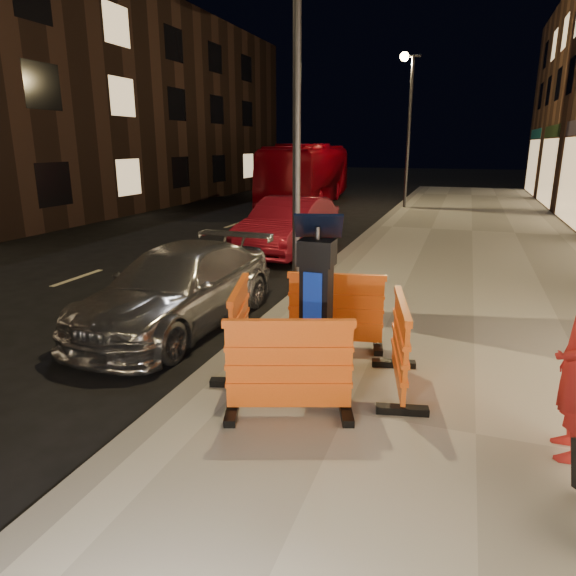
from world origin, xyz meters
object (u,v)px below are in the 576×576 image
(barrier_kerbside, at_px, (240,326))
(barrier_front, at_px, (289,368))
(barrier_bldgside, at_px, (400,346))
(bus_doubledecker, at_px, (308,203))
(car_silver, at_px, (181,325))
(car_red, at_px, (289,252))
(parking_kiosk, at_px, (316,302))
(barrier_back, at_px, (336,311))

(barrier_kerbside, bearing_deg, barrier_front, -150.96)
(barrier_bldgside, bearing_deg, bus_doubledecker, 7.73)
(barrier_kerbside, bearing_deg, bus_doubledecker, -1.60)
(car_silver, distance_m, car_red, 5.94)
(barrier_kerbside, xyz_separation_m, bus_doubledecker, (-4.78, 18.65, -0.65))
(barrier_front, relative_size, car_red, 0.30)
(car_silver, height_order, car_red, car_red)
(parking_kiosk, relative_size, barrier_back, 1.40)
(barrier_bldgside, distance_m, car_red, 8.27)
(parking_kiosk, distance_m, bus_doubledecker, 19.54)
(barrier_back, relative_size, car_red, 0.30)
(parking_kiosk, xyz_separation_m, car_red, (-2.82, 7.33, -1.05))
(car_silver, bearing_deg, barrier_front, -39.32)
(barrier_kerbside, xyz_separation_m, barrier_bldgside, (1.90, 0.00, 0.00))
(car_red, height_order, bus_doubledecker, bus_doubledecker)
(barrier_back, distance_m, car_red, 7.00)
(barrier_kerbside, distance_m, car_silver, 2.27)
(barrier_back, xyz_separation_m, barrier_kerbside, (-0.95, -0.95, 0.00))
(car_red, bearing_deg, barrier_bldgside, -60.53)
(barrier_back, relative_size, car_silver, 0.31)
(barrier_back, xyz_separation_m, car_silver, (-2.61, 0.44, -0.65))
(barrier_bldgside, bearing_deg, barrier_front, 123.04)
(barrier_front, bearing_deg, car_silver, 119.19)
(bus_doubledecker, bearing_deg, barrier_bldgside, -74.88)
(barrier_kerbside, bearing_deg, parking_kiosk, -105.96)
(parking_kiosk, height_order, barrier_front, parking_kiosk)
(barrier_front, relative_size, barrier_kerbside, 1.00)
(barrier_bldgside, height_order, bus_doubledecker, bus_doubledecker)
(parking_kiosk, bearing_deg, barrier_back, 76.04)
(barrier_front, relative_size, car_silver, 0.31)
(barrier_bldgside, xyz_separation_m, car_silver, (-3.56, 1.39, -0.65))
(bus_doubledecker, bearing_deg, barrier_back, -76.65)
(barrier_kerbside, relative_size, car_red, 0.30)
(barrier_front, distance_m, car_silver, 3.57)
(parking_kiosk, bearing_deg, car_red, 97.11)
(barrier_back, relative_size, barrier_bldgside, 1.00)
(barrier_back, distance_m, barrier_kerbside, 1.34)
(barrier_back, relative_size, bus_doubledecker, 0.13)
(parking_kiosk, height_order, barrier_bldgside, parking_kiosk)
(car_red, bearing_deg, bus_doubledecker, 106.60)
(barrier_kerbside, distance_m, bus_doubledecker, 19.27)
(parking_kiosk, distance_m, barrier_kerbside, 1.03)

